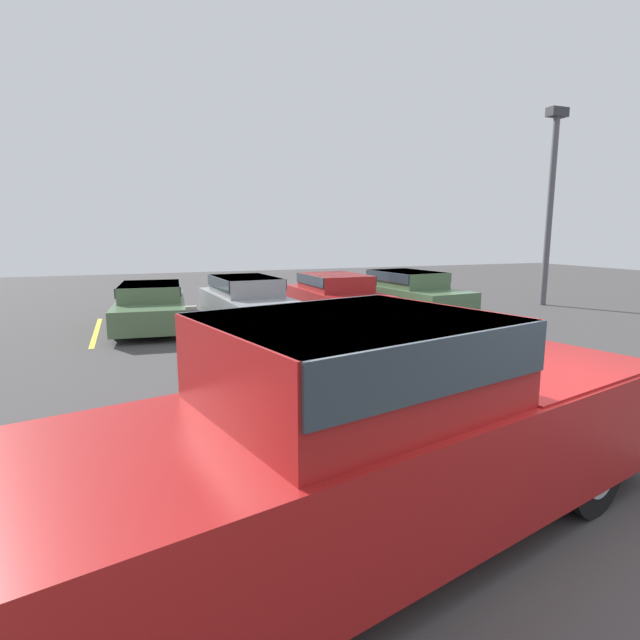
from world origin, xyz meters
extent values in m
plane|color=#423F3F|center=(0.00, 0.00, 0.00)|extent=(60.00, 60.00, 0.00)
cube|color=yellow|center=(-3.70, 10.62, 0.00)|extent=(0.12, 4.16, 0.01)
cube|color=yellow|center=(-1.05, 10.62, 0.00)|extent=(0.12, 4.16, 0.01)
cube|color=yellow|center=(1.59, 10.62, 0.00)|extent=(0.12, 4.16, 0.01)
cube|color=yellow|center=(4.23, 10.62, 0.00)|extent=(0.12, 4.16, 0.01)
cube|color=yellow|center=(6.88, 10.62, 0.00)|extent=(0.12, 4.16, 0.01)
cube|color=#A51919|center=(-0.96, 0.14, 0.74)|extent=(6.25, 3.32, 0.98)
cube|color=#A51919|center=(-1.25, 0.07, 1.57)|extent=(2.51, 2.27, 0.68)
cube|color=#2D3842|center=(-1.25, 0.07, 1.72)|extent=(2.48, 2.31, 0.37)
cube|color=#A51919|center=(0.86, 0.58, 1.18)|extent=(2.59, 2.36, 0.14)
cube|color=silver|center=(1.85, 0.82, 0.37)|extent=(0.67, 2.00, 0.28)
cylinder|color=black|center=(0.58, 1.35, 0.42)|extent=(0.89, 0.50, 0.85)
cylinder|color=#ADADB2|center=(0.58, 1.35, 0.42)|extent=(0.53, 0.42, 0.46)
cylinder|color=black|center=(0.97, -0.23, 0.42)|extent=(0.89, 0.50, 0.85)
cylinder|color=#ADADB2|center=(0.97, -0.23, 0.42)|extent=(0.53, 0.42, 0.46)
cylinder|color=black|center=(-2.89, 0.50, 0.42)|extent=(0.89, 0.50, 0.85)
cylinder|color=#ADADB2|center=(-2.89, 0.50, 0.42)|extent=(0.53, 0.42, 0.46)
cube|color=#4C6B47|center=(-2.30, 10.76, 0.47)|extent=(2.10, 4.66, 0.60)
cube|color=#4C6B47|center=(-2.30, 10.85, 0.98)|extent=(1.71, 2.48, 0.41)
cube|color=#2D3842|center=(-2.30, 10.85, 1.06)|extent=(1.77, 2.44, 0.25)
cylinder|color=black|center=(-1.69, 9.38, 0.31)|extent=(0.28, 0.65, 0.63)
cylinder|color=#ADADB2|center=(-1.69, 9.38, 0.31)|extent=(0.26, 0.36, 0.35)
cylinder|color=black|center=(-3.14, 9.51, 0.31)|extent=(0.28, 0.65, 0.63)
cylinder|color=#ADADB2|center=(-3.14, 9.51, 0.31)|extent=(0.26, 0.36, 0.35)
cylinder|color=black|center=(-1.46, 12.01, 0.31)|extent=(0.28, 0.65, 0.63)
cylinder|color=#ADADB2|center=(-1.46, 12.01, 0.31)|extent=(0.26, 0.36, 0.35)
cylinder|color=black|center=(-2.92, 12.13, 0.31)|extent=(0.28, 0.65, 0.63)
cylinder|color=#ADADB2|center=(-2.92, 12.13, 0.31)|extent=(0.26, 0.36, 0.35)
cube|color=gray|center=(0.25, 10.45, 0.49)|extent=(2.04, 4.83, 0.65)
cube|color=gray|center=(0.24, 10.54, 1.07)|extent=(1.68, 2.55, 0.49)
cube|color=#2D3842|center=(0.24, 10.54, 1.17)|extent=(1.75, 2.51, 0.30)
cylinder|color=black|center=(1.08, 9.13, 0.31)|extent=(0.25, 0.63, 0.62)
cylinder|color=#ADADB2|center=(1.08, 9.13, 0.31)|extent=(0.24, 0.36, 0.34)
cylinder|color=black|center=(-0.40, 9.03, 0.31)|extent=(0.25, 0.63, 0.62)
cylinder|color=#ADADB2|center=(-0.40, 9.03, 0.31)|extent=(0.24, 0.36, 0.34)
cylinder|color=black|center=(0.90, 11.87, 0.31)|extent=(0.25, 0.63, 0.62)
cylinder|color=#ADADB2|center=(0.90, 11.87, 0.31)|extent=(0.24, 0.36, 0.34)
cylinder|color=black|center=(-0.58, 11.77, 0.31)|extent=(0.25, 0.63, 0.62)
cylinder|color=#ADADB2|center=(-0.58, 11.77, 0.31)|extent=(0.24, 0.36, 0.34)
cube|color=maroon|center=(3.05, 10.60, 0.50)|extent=(1.92, 4.38, 0.64)
cube|color=maroon|center=(3.05, 10.69, 1.05)|extent=(1.66, 2.29, 0.47)
cube|color=#2D3842|center=(3.05, 10.69, 1.15)|extent=(1.73, 2.25, 0.28)
cylinder|color=black|center=(3.87, 9.35, 0.32)|extent=(0.22, 0.64, 0.64)
cylinder|color=#ADADB2|center=(3.87, 9.35, 0.32)|extent=(0.22, 0.35, 0.35)
cylinder|color=black|center=(2.27, 9.32, 0.32)|extent=(0.22, 0.64, 0.64)
cylinder|color=#ADADB2|center=(2.27, 9.32, 0.32)|extent=(0.22, 0.35, 0.35)
cylinder|color=black|center=(3.83, 11.88, 0.32)|extent=(0.22, 0.64, 0.64)
cylinder|color=#ADADB2|center=(3.83, 11.88, 0.32)|extent=(0.22, 0.35, 0.35)
cylinder|color=black|center=(2.22, 11.85, 0.32)|extent=(0.22, 0.64, 0.64)
cylinder|color=#ADADB2|center=(2.22, 11.85, 0.32)|extent=(0.22, 0.35, 0.35)
cube|color=#4C6B47|center=(5.68, 10.76, 0.48)|extent=(2.24, 4.83, 0.64)
cube|color=#4C6B47|center=(5.67, 10.85, 1.05)|extent=(1.81, 2.57, 0.50)
cube|color=#2D3842|center=(5.67, 10.85, 1.15)|extent=(1.88, 2.53, 0.30)
cylinder|color=black|center=(6.58, 9.48, 0.30)|extent=(0.27, 0.62, 0.60)
cylinder|color=#ADADB2|center=(6.58, 9.48, 0.30)|extent=(0.26, 0.35, 0.33)
cylinder|color=black|center=(5.03, 9.33, 0.30)|extent=(0.27, 0.62, 0.60)
cylinder|color=#ADADB2|center=(5.03, 9.33, 0.30)|extent=(0.26, 0.35, 0.33)
cylinder|color=black|center=(6.32, 12.18, 0.30)|extent=(0.27, 0.62, 0.60)
cylinder|color=#ADADB2|center=(6.32, 12.18, 0.30)|extent=(0.26, 0.35, 0.33)
cylinder|color=black|center=(4.77, 12.03, 0.30)|extent=(0.27, 0.62, 0.60)
cylinder|color=#ADADB2|center=(4.77, 12.03, 0.30)|extent=(0.26, 0.35, 0.33)
cylinder|color=#515156|center=(10.91, 10.27, 3.18)|extent=(0.22, 0.22, 6.36)
cube|color=#333338|center=(10.91, 10.27, 6.51)|extent=(0.70, 0.36, 0.30)
cube|color=#B7B2A8|center=(-1.77, 13.44, 0.07)|extent=(1.98, 0.20, 0.14)
camera|label=1|loc=(-2.82, -3.32, 2.53)|focal=28.00mm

